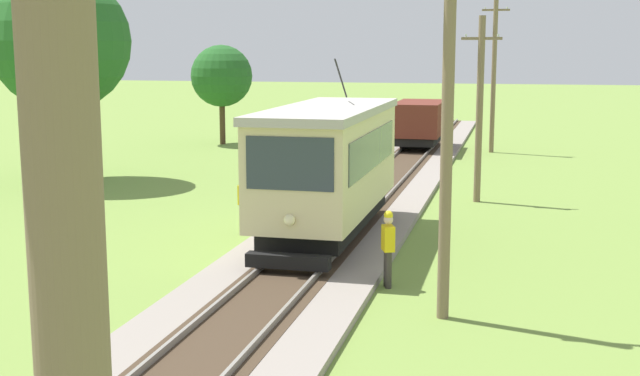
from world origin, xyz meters
The scene contains 10 objects.
red_tram centered at (0.00, 21.00, 2.19)m, with size 2.60×8.54×4.79m.
freight_car centered at (0.00, 42.41, 1.56)m, with size 2.40×5.20×2.31m.
utility_pole_near_tram centered at (3.75, 15.03, 3.73)m, with size 1.40×0.29×7.26m.
utility_pole_mid centered at (3.75, 28.31, 3.35)m, with size 1.40×0.25×6.51m.
utility_pole_far centered at (3.75, 42.81, 4.26)m, with size 1.40×0.50×8.33m.
gravel_pile centered at (-5.03, 47.14, 0.46)m, with size 3.06×3.06×0.92m, color #9E998E.
track_worker centered at (2.33, 16.94, 0.98)m, with size 0.37×0.44×1.78m.
second_worker centered at (-2.61, 21.47, 0.98)m, with size 0.44×0.36×1.78m.
tree_left_near centered at (-12.77, 28.86, 5.67)m, with size 5.58×5.58×8.47m.
tree_left_far centered at (-11.31, 43.23, 3.85)m, with size 3.47×3.47×5.60m.
Camera 1 is at (5.10, -1.21, 5.39)m, focal length 46.49 mm.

